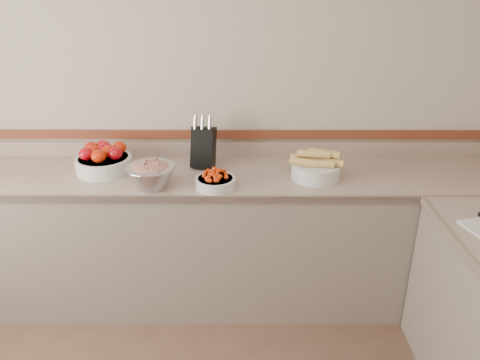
{
  "coord_description": "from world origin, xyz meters",
  "views": [
    {
      "loc": [
        0.36,
        -0.97,
        2.02
      ],
      "look_at": [
        0.35,
        1.35,
        1.0
      ],
      "focal_mm": 35.0,
      "sensor_mm": 36.0,
      "label": 1
    }
  ],
  "objects_px": {
    "corn_bowl": "(316,167)",
    "rhubarb_bowl": "(151,174)",
    "tomato_bowl": "(103,159)",
    "knife_block": "(203,146)",
    "cherry_tomato_bowl": "(215,181)"
  },
  "relations": [
    {
      "from": "corn_bowl",
      "to": "rhubarb_bowl",
      "type": "xyz_separation_m",
      "value": [
        -0.96,
        -0.15,
        0.02
      ]
    },
    {
      "from": "tomato_bowl",
      "to": "rhubarb_bowl",
      "type": "relative_size",
      "value": 1.23
    },
    {
      "from": "knife_block",
      "to": "rhubarb_bowl",
      "type": "distance_m",
      "value": 0.43
    },
    {
      "from": "tomato_bowl",
      "to": "cherry_tomato_bowl",
      "type": "relative_size",
      "value": 1.49
    },
    {
      "from": "knife_block",
      "to": "rhubarb_bowl",
      "type": "height_order",
      "value": "knife_block"
    },
    {
      "from": "tomato_bowl",
      "to": "cherry_tomato_bowl",
      "type": "xyz_separation_m",
      "value": [
        0.7,
        -0.25,
        -0.04
      ]
    },
    {
      "from": "cherry_tomato_bowl",
      "to": "corn_bowl",
      "type": "height_order",
      "value": "corn_bowl"
    },
    {
      "from": "knife_block",
      "to": "rhubarb_bowl",
      "type": "relative_size",
      "value": 1.19
    },
    {
      "from": "corn_bowl",
      "to": "cherry_tomato_bowl",
      "type": "bearing_deg",
      "value": -166.16
    },
    {
      "from": "cherry_tomato_bowl",
      "to": "corn_bowl",
      "type": "xyz_separation_m",
      "value": [
        0.59,
        0.15,
        0.02
      ]
    },
    {
      "from": "tomato_bowl",
      "to": "knife_block",
      "type": "bearing_deg",
      "value": 7.61
    },
    {
      "from": "rhubarb_bowl",
      "to": "tomato_bowl",
      "type": "bearing_deg",
      "value": 143.87
    },
    {
      "from": "knife_block",
      "to": "rhubarb_bowl",
      "type": "xyz_separation_m",
      "value": [
        -0.27,
        -0.33,
        -0.05
      ]
    },
    {
      "from": "knife_block",
      "to": "rhubarb_bowl",
      "type": "bearing_deg",
      "value": -129.75
    },
    {
      "from": "rhubarb_bowl",
      "to": "cherry_tomato_bowl",
      "type": "bearing_deg",
      "value": -0.06
    }
  ]
}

